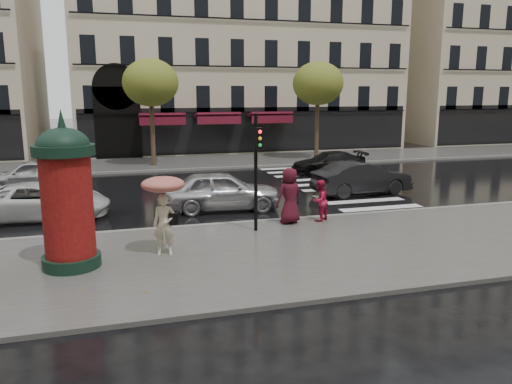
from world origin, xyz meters
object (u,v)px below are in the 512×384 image
object	(u,v)px
woman_umbrella	(164,202)
car_silver	(222,191)
traffic_light	(257,161)
car_far_silver	(33,175)
man_burgundy	(290,196)
car_white	(41,201)
car_black	(328,163)
car_darkgrey	(362,178)
morris_column	(67,193)
woman_red	(320,200)

from	to	relation	value
woman_umbrella	car_silver	xyz separation A→B (m)	(2.79, 5.37, -0.86)
traffic_light	car_far_silver	distance (m)	13.11
man_burgundy	car_silver	world-z (taller)	man_burgundy
traffic_light	car_silver	distance (m)	4.12
car_silver	car_white	world-z (taller)	car_silver
traffic_light	car_far_silver	bearing A→B (deg)	129.10
man_burgundy	car_black	distance (m)	11.92
car_black	car_darkgrey	bearing A→B (deg)	-7.39
traffic_light	car_silver	xyz separation A→B (m)	(-0.38, 3.74, -1.67)
morris_column	car_white	world-z (taller)	morris_column
man_burgundy	traffic_light	distance (m)	2.06
morris_column	car_far_silver	bearing A→B (deg)	101.94
traffic_light	car_darkgrey	bearing A→B (deg)	37.83
woman_umbrella	traffic_light	bearing A→B (deg)	27.09
morris_column	car_far_silver	size ratio (longest dim) A/B	0.91
woman_red	car_far_silver	bearing A→B (deg)	-75.15
woman_umbrella	traffic_light	world-z (taller)	traffic_light
car_darkgrey	car_black	world-z (taller)	car_darkgrey
traffic_light	car_darkgrey	world-z (taller)	traffic_light
morris_column	traffic_light	size ratio (longest dim) A/B	1.07
man_burgundy	car_silver	xyz separation A→B (m)	(-1.77, 3.07, -0.31)
man_burgundy	morris_column	world-z (taller)	morris_column
morris_column	woman_umbrella	bearing A→B (deg)	7.28
morris_column	car_black	size ratio (longest dim) A/B	0.95
woman_red	car_far_silver	distance (m)	14.28
man_burgundy	car_darkgrey	distance (m)	6.74
woman_umbrella	man_burgundy	size ratio (longest dim) A/B	1.18
traffic_light	car_black	bearing A→B (deg)	55.67
car_silver	woman_umbrella	bearing A→B (deg)	157.59
woman_umbrella	car_black	distance (m)	16.48
car_silver	car_black	world-z (taller)	car_silver
woman_red	car_black	bearing A→B (deg)	-149.58
woman_red	man_burgundy	size ratio (longest dim) A/B	0.76
woman_red	car_black	xyz separation A→B (m)	(4.93, 10.25, -0.23)
man_burgundy	car_silver	distance (m)	3.56
woman_red	woman_umbrella	bearing A→B (deg)	-11.93
man_burgundy	morris_column	distance (m)	7.58
man_burgundy	car_white	bearing A→B (deg)	-35.69
morris_column	car_silver	bearing A→B (deg)	47.14
car_silver	car_white	distance (m)	6.76
woman_red	man_burgundy	world-z (taller)	man_burgundy
car_darkgrey	car_black	bearing A→B (deg)	-14.65
woman_umbrella	car_white	xyz separation A→B (m)	(-3.96, 5.78, -0.97)
woman_umbrella	man_burgundy	distance (m)	5.14
car_white	car_darkgrey	bearing A→B (deg)	-81.74
car_silver	car_black	bearing A→B (deg)	-42.44
car_darkgrey	woman_red	bearing A→B (deg)	132.32
traffic_light	car_darkgrey	size ratio (longest dim) A/B	0.84
man_burgundy	car_black	xyz separation A→B (m)	(6.07, 10.25, -0.47)
car_silver	woman_red	bearing A→B (deg)	-131.47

